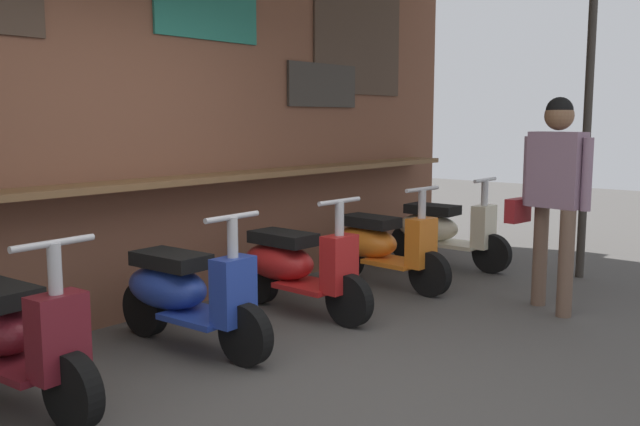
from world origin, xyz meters
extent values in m
plane|color=#474442|center=(0.00, 0.00, 0.00)|extent=(26.23, 26.23, 0.00)
cube|color=brown|center=(0.00, 2.02, 1.88)|extent=(9.37, 0.25, 3.77)
cube|color=brown|center=(0.00, 1.72, 1.08)|extent=(8.43, 0.36, 0.05)
cube|color=#423328|center=(3.11, 1.89, 2.60)|extent=(1.48, 0.02, 1.55)
cube|color=#2D2823|center=(2.50, 1.88, 1.90)|extent=(1.03, 0.03, 0.43)
cylinder|color=#332D28|center=(3.93, -0.26, 1.78)|extent=(0.08, 0.08, 3.56)
cube|color=maroon|center=(-1.16, 0.90, 0.25)|extent=(0.41, 0.52, 0.04)
cube|color=maroon|center=(-1.14, 0.60, 0.47)|extent=(0.29, 0.18, 0.44)
cylinder|color=#B7B7BC|center=(-1.14, 0.60, 0.60)|extent=(0.07, 0.07, 0.70)
cylinder|color=#B7B7BC|center=(-1.14, 0.60, 0.95)|extent=(0.46, 0.07, 0.04)
cylinder|color=black|center=(-1.14, 0.50, 0.20)|extent=(0.13, 0.41, 0.40)
ellipsoid|color=#233D9E|center=(0.03, 1.25, 0.40)|extent=(0.41, 0.71, 0.30)
cube|color=black|center=(0.04, 1.20, 0.60)|extent=(0.32, 0.56, 0.10)
cube|color=#233D9E|center=(0.05, 0.90, 0.25)|extent=(0.40, 0.52, 0.04)
cube|color=#233D9E|center=(0.06, 0.60, 0.47)|extent=(0.29, 0.17, 0.44)
cylinder|color=#B7B7BC|center=(0.06, 0.60, 0.60)|extent=(0.07, 0.07, 0.70)
cylinder|color=#B7B7BC|center=(0.06, 0.60, 0.95)|extent=(0.46, 0.05, 0.04)
cylinder|color=black|center=(0.06, 0.50, 0.20)|extent=(0.12, 0.40, 0.40)
cylinder|color=black|center=(0.02, 1.50, 0.20)|extent=(0.12, 0.40, 0.40)
ellipsoid|color=red|center=(1.17, 1.25, 0.40)|extent=(0.40, 0.71, 0.30)
cube|color=black|center=(1.17, 1.20, 0.60)|extent=(0.32, 0.56, 0.10)
cube|color=red|center=(1.16, 0.90, 0.25)|extent=(0.40, 0.51, 0.04)
cube|color=red|center=(1.15, 0.60, 0.47)|extent=(0.28, 0.17, 0.44)
cylinder|color=#B7B7BC|center=(1.15, 0.60, 0.60)|extent=(0.07, 0.07, 0.70)
cylinder|color=#B7B7BC|center=(1.15, 0.60, 0.95)|extent=(0.46, 0.05, 0.04)
cylinder|color=black|center=(1.15, 0.50, 0.20)|extent=(0.11, 0.40, 0.40)
cylinder|color=black|center=(1.18, 1.50, 0.20)|extent=(0.11, 0.40, 0.40)
ellipsoid|color=orange|center=(2.38, 1.25, 0.40)|extent=(0.43, 0.73, 0.30)
cube|color=black|center=(2.37, 1.20, 0.60)|extent=(0.34, 0.57, 0.10)
cube|color=orange|center=(2.35, 0.90, 0.25)|extent=(0.42, 0.53, 0.04)
cube|color=orange|center=(2.33, 0.60, 0.47)|extent=(0.29, 0.18, 0.44)
cylinder|color=#B7B7BC|center=(2.33, 0.60, 0.60)|extent=(0.07, 0.07, 0.70)
cylinder|color=#B7B7BC|center=(2.33, 0.60, 0.95)|extent=(0.46, 0.07, 0.04)
cylinder|color=black|center=(2.32, 0.50, 0.20)|extent=(0.13, 0.41, 0.40)
cylinder|color=black|center=(2.40, 1.50, 0.20)|extent=(0.13, 0.41, 0.40)
ellipsoid|color=beige|center=(3.52, 1.25, 0.40)|extent=(0.39, 0.71, 0.30)
cube|color=black|center=(3.53, 1.20, 0.60)|extent=(0.31, 0.55, 0.10)
cube|color=beige|center=(3.53, 0.90, 0.25)|extent=(0.39, 0.51, 0.04)
cube|color=beige|center=(3.54, 0.60, 0.47)|extent=(0.28, 0.16, 0.44)
cylinder|color=#B7B7BC|center=(3.54, 0.60, 0.60)|extent=(0.07, 0.07, 0.70)
cylinder|color=#B7B7BC|center=(3.54, 0.60, 0.95)|extent=(0.46, 0.04, 0.04)
cylinder|color=black|center=(3.54, 0.50, 0.20)|extent=(0.11, 0.40, 0.40)
cylinder|color=black|center=(3.52, 1.50, 0.20)|extent=(0.11, 0.40, 0.40)
cylinder|color=brown|center=(2.46, -0.65, 0.43)|extent=(0.12, 0.12, 0.86)
cylinder|color=brown|center=(2.67, -0.35, 0.43)|extent=(0.12, 0.12, 0.86)
cube|color=gray|center=(2.56, -0.50, 1.16)|extent=(0.26, 0.45, 0.61)
sphere|color=brown|center=(2.56, -0.50, 1.59)|extent=(0.23, 0.23, 0.23)
sphere|color=black|center=(2.56, -0.50, 1.63)|extent=(0.21, 0.21, 0.21)
cylinder|color=gray|center=(2.53, -0.75, 1.14)|extent=(0.08, 0.08, 0.57)
cylinder|color=gray|center=(2.60, -0.25, 1.14)|extent=(0.08, 0.08, 0.57)
cube|color=maroon|center=(2.59, -0.18, 0.80)|extent=(0.27, 0.13, 0.20)
camera|label=1|loc=(-2.87, -2.58, 1.56)|focal=38.58mm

